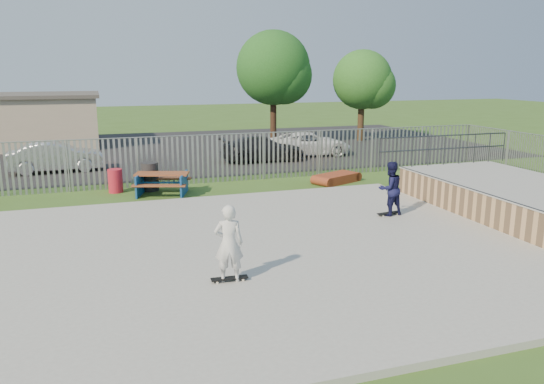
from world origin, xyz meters
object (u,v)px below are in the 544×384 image
object	(u,v)px
trash_bin_red	(115,181)
car_white	(309,144)
skater_white	(229,244)
funbox	(337,178)
car_silver	(56,157)
skater_navy	(390,189)
picnic_table	(162,183)
tree_mid	(273,68)
tree_right	(362,80)
car_dark	(263,149)
trash_bin_grey	(150,177)

from	to	relation	value
trash_bin_red	car_white	xyz separation A→B (m)	(10.43, 5.99, 0.20)
trash_bin_red	skater_white	bearing A→B (deg)	-79.21
funbox	skater_white	xyz separation A→B (m)	(-6.85, -9.26, 0.81)
car_silver	skater_navy	size ratio (longest dim) A/B	2.47
car_silver	skater_navy	world-z (taller)	skater_navy
picnic_table	car_silver	xyz separation A→B (m)	(-4.07, 6.06, 0.29)
funbox	car_white	world-z (taller)	car_white
tree_mid	tree_right	xyz separation A→B (m)	(6.04, -0.10, -0.74)
car_white	tree_mid	xyz separation A→B (m)	(-0.47, 4.83, 4.05)
tree_mid	skater_navy	world-z (taller)	tree_mid
funbox	tree_mid	distance (m)	12.71
car_dark	skater_white	distance (m)	16.21
car_dark	skater_navy	xyz separation A→B (m)	(0.52, -11.62, 0.35)
funbox	skater_navy	bearing A→B (deg)	-122.76
skater_navy	car_white	bearing A→B (deg)	-109.03
trash_bin_red	car_dark	world-z (taller)	car_dark
funbox	picnic_table	bearing A→B (deg)	154.91
car_dark	tree_mid	world-z (taller)	tree_mid
funbox	car_dark	size ratio (longest dim) A/B	0.48
trash_bin_grey	skater_navy	size ratio (longest dim) A/B	0.65
funbox	car_white	size ratio (longest dim) A/B	0.46
car_white	skater_white	world-z (taller)	skater_white
skater_white	trash_bin_grey	bearing A→B (deg)	-73.19
picnic_table	funbox	world-z (taller)	picnic_table
trash_bin_red	car_dark	xyz separation A→B (m)	(7.45, 4.98, 0.20)
funbox	skater_white	distance (m)	11.54
trash_bin_grey	car_silver	size ratio (longest dim) A/B	0.26
trash_bin_grey	car_dark	xyz separation A→B (m)	(6.15, 5.06, 0.10)
car_dark	tree_mid	size ratio (longest dim) A/B	0.62
car_dark	car_white	bearing A→B (deg)	-69.48
picnic_table	funbox	size ratio (longest dim) A/B	1.14
car_silver	tree_right	size ratio (longest dim) A/B	0.71
car_dark	skater_navy	distance (m)	11.63
skater_navy	tree_right	bearing A→B (deg)	-122.83
trash_bin_red	tree_mid	size ratio (longest dim) A/B	0.13
skater_white	picnic_table	bearing A→B (deg)	-75.12
trash_bin_red	trash_bin_grey	size ratio (longest dim) A/B	0.82
picnic_table	car_white	size ratio (longest dim) A/B	0.52
car_silver	car_dark	world-z (taller)	car_silver
skater_navy	car_silver	bearing A→B (deg)	-56.68
funbox	tree_mid	xyz separation A→B (m)	(1.16, 11.83, 4.51)
tree_mid	skater_white	size ratio (longest dim) A/B	4.12
skater_navy	skater_white	bearing A→B (deg)	23.09
car_dark	car_white	world-z (taller)	car_white
picnic_table	trash_bin_red	size ratio (longest dim) A/B	2.61
picnic_table	trash_bin_grey	xyz separation A→B (m)	(-0.37, 0.82, 0.13)
car_white	skater_navy	size ratio (longest dim) A/B	2.68
skater_navy	trash_bin_red	bearing A→B (deg)	-47.79
funbox	skater_navy	size ratio (longest dim) A/B	1.22
car_silver	car_dark	distance (m)	9.85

